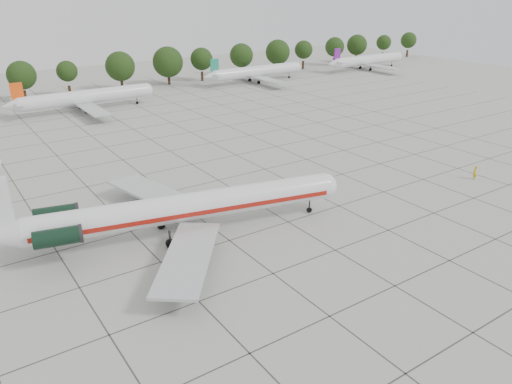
% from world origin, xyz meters
% --- Properties ---
extents(ground, '(260.00, 260.00, 0.00)m').
position_xyz_m(ground, '(0.00, 0.00, 0.00)').
color(ground, '#A4A49D').
rests_on(ground, ground).
extents(apron_joints, '(170.00, 170.00, 0.02)m').
position_xyz_m(apron_joints, '(0.00, 15.00, 0.01)').
color(apron_joints, '#383838').
rests_on(apron_joints, ground).
extents(main_airliner, '(38.89, 30.17, 9.22)m').
position_xyz_m(main_airliner, '(-12.84, 4.34, 3.26)').
color(main_airliner, silver).
rests_on(main_airliner, ground).
extents(ground_crew, '(0.77, 0.55, 1.99)m').
position_xyz_m(ground_crew, '(30.05, -3.94, 0.99)').
color(ground_crew, '#BFA40B').
rests_on(ground_crew, ground).
extents(bg_airliner_c, '(28.24, 27.20, 7.40)m').
position_xyz_m(bg_airliner_c, '(-2.71, 67.53, 2.91)').
color(bg_airliner_c, silver).
rests_on(bg_airliner_c, ground).
extents(bg_airliner_d, '(28.24, 27.20, 7.40)m').
position_xyz_m(bg_airliner_d, '(46.35, 74.34, 2.91)').
color(bg_airliner_d, silver).
rests_on(bg_airliner_d, ground).
extents(bg_airliner_e, '(28.24, 27.20, 7.40)m').
position_xyz_m(bg_airliner_e, '(87.95, 72.77, 2.91)').
color(bg_airliner_e, silver).
rests_on(bg_airliner_e, ground).
extents(tree_line, '(249.86, 8.44, 10.22)m').
position_xyz_m(tree_line, '(-11.68, 85.00, 5.98)').
color(tree_line, '#332114').
rests_on(tree_line, ground).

